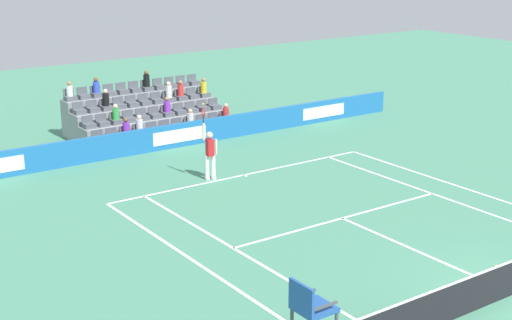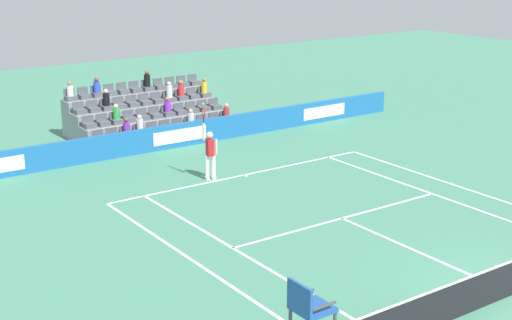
# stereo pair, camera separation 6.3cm
# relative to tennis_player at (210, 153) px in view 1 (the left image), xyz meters

# --- Properties ---
(line_baseline) EXTENTS (10.97, 0.10, 0.01)m
(line_baseline) POSITION_rel_tennis_player_xyz_m (-1.27, 0.32, -0.99)
(line_baseline) COLOR white
(line_baseline) RESTS_ON ground
(line_service) EXTENTS (8.23, 0.10, 0.01)m
(line_service) POSITION_rel_tennis_player_xyz_m (-1.27, 5.81, -0.99)
(line_service) COLOR white
(line_service) RESTS_ON ground
(line_centre_service) EXTENTS (0.10, 6.40, 0.01)m
(line_centre_service) POSITION_rel_tennis_player_xyz_m (-1.27, 9.01, -0.99)
(line_centre_service) COLOR white
(line_centre_service) RESTS_ON ground
(line_singles_sideline_left) EXTENTS (0.10, 11.89, 0.01)m
(line_singles_sideline_left) POSITION_rel_tennis_player_xyz_m (2.84, 6.26, -0.99)
(line_singles_sideline_left) COLOR white
(line_singles_sideline_left) RESTS_ON ground
(line_singles_sideline_right) EXTENTS (0.10, 11.89, 0.01)m
(line_singles_sideline_right) POSITION_rel_tennis_player_xyz_m (-5.39, 6.26, -0.99)
(line_singles_sideline_right) COLOR white
(line_singles_sideline_right) RESTS_ON ground
(line_doubles_sideline_left) EXTENTS (0.10, 11.89, 0.01)m
(line_doubles_sideline_left) POSITION_rel_tennis_player_xyz_m (4.21, 6.26, -0.99)
(line_doubles_sideline_left) COLOR white
(line_doubles_sideline_left) RESTS_ON ground
(line_doubles_sideline_right) EXTENTS (0.10, 11.89, 0.01)m
(line_doubles_sideline_right) POSITION_rel_tennis_player_xyz_m (-6.76, 6.26, -0.99)
(line_doubles_sideline_right) COLOR white
(line_doubles_sideline_right) RESTS_ON ground
(line_centre_mark) EXTENTS (0.10, 0.20, 0.01)m
(line_centre_mark) POSITION_rel_tennis_player_xyz_m (-1.27, 0.42, -0.99)
(line_centre_mark) COLOR white
(line_centre_mark) RESTS_ON ground
(sponsor_barrier) EXTENTS (23.63, 0.22, 1.00)m
(sponsor_barrier) POSITION_rel_tennis_player_xyz_m (-1.27, -4.54, -0.49)
(sponsor_barrier) COLOR #1E66AD
(sponsor_barrier) RESTS_ON ground
(tennis_player) EXTENTS (0.51, 0.41, 2.85)m
(tennis_player) POSITION_rel_tennis_player_xyz_m (0.00, 0.00, 0.00)
(tennis_player) COLOR white
(tennis_player) RESTS_ON ground
(umpire_chair) EXTENTS (0.70, 0.70, 2.34)m
(umpire_chair) POSITION_rel_tennis_player_xyz_m (5.49, 12.48, 0.53)
(umpire_chair) COLOR #474C54
(umpire_chair) RESTS_ON ground
(stadium_stand) EXTENTS (6.82, 3.80, 2.63)m
(stadium_stand) POSITION_rel_tennis_player_xyz_m (-1.27, -7.47, -0.30)
(stadium_stand) COLOR gray
(stadium_stand) RESTS_ON ground
(loose_tennis_ball) EXTENTS (0.07, 0.07, 0.07)m
(loose_tennis_ball) POSITION_rel_tennis_player_xyz_m (-2.20, 10.94, -0.96)
(loose_tennis_ball) COLOR #D1E533
(loose_tennis_ball) RESTS_ON ground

